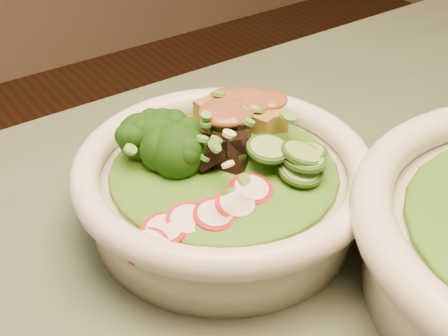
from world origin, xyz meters
TOP-DOWN VIEW (x-y plane):
  - salad_bowl at (-0.16, 0.15)m, footprint 0.24×0.24m
  - lettuce_bed at (-0.16, 0.15)m, footprint 0.18×0.18m
  - broccoli_florets at (-0.20, 0.19)m, footprint 0.09×0.09m
  - radish_slices at (-0.20, 0.11)m, footprint 0.11×0.07m
  - cucumber_slices at (-0.12, 0.11)m, footprint 0.08×0.08m
  - mushroom_heap at (-0.15, 0.16)m, footprint 0.08×0.08m
  - tofu_cubes at (-0.12, 0.19)m, footprint 0.10×0.08m
  - peanut_sauce at (-0.12, 0.19)m, footprint 0.06×0.05m
  - scallion_garnish at (-0.16, 0.15)m, footprint 0.17×0.17m

SIDE VIEW (x-z plane):
  - salad_bowl at x=-0.16m, z-range 0.75..0.82m
  - lettuce_bed at x=-0.16m, z-range 0.79..0.82m
  - radish_slices at x=-0.20m, z-range 0.80..0.82m
  - cucumber_slices at x=-0.12m, z-range 0.80..0.83m
  - tofu_cubes at x=-0.12m, z-range 0.80..0.83m
  - mushroom_heap at x=-0.15m, z-range 0.80..0.83m
  - broccoli_florets at x=-0.20m, z-range 0.80..0.84m
  - scallion_garnish at x=-0.16m, z-range 0.81..0.84m
  - peanut_sauce at x=-0.12m, z-range 0.82..0.83m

